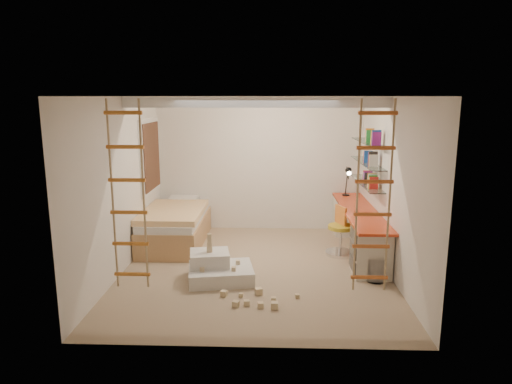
{
  "coord_description": "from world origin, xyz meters",
  "views": [
    {
      "loc": [
        0.24,
        -6.63,
        2.59
      ],
      "look_at": [
        0.0,
        0.3,
        1.15
      ],
      "focal_mm": 32.0,
      "sensor_mm": 36.0,
      "label": 1
    }
  ],
  "objects_px": {
    "desk": "(358,229)",
    "swivel_chair": "(340,237)",
    "bed": "(176,226)",
    "play_platform": "(218,269)"
  },
  "relations": [
    {
      "from": "desk",
      "to": "play_platform",
      "type": "height_order",
      "value": "desk"
    },
    {
      "from": "desk",
      "to": "bed",
      "type": "distance_m",
      "value": 3.22
    },
    {
      "from": "swivel_chair",
      "to": "play_platform",
      "type": "relative_size",
      "value": 0.81
    },
    {
      "from": "desk",
      "to": "play_platform",
      "type": "distance_m",
      "value": 2.61
    },
    {
      "from": "desk",
      "to": "bed",
      "type": "bearing_deg",
      "value": 173.51
    },
    {
      "from": "bed",
      "to": "play_platform",
      "type": "xyz_separation_m",
      "value": [
        0.95,
        -1.66,
        -0.17
      ]
    },
    {
      "from": "swivel_chair",
      "to": "play_platform",
      "type": "height_order",
      "value": "swivel_chair"
    },
    {
      "from": "desk",
      "to": "play_platform",
      "type": "xyz_separation_m",
      "value": [
        -2.25,
        -1.3,
        -0.25
      ]
    },
    {
      "from": "desk",
      "to": "swivel_chair",
      "type": "xyz_separation_m",
      "value": [
        -0.32,
        -0.14,
        -0.1
      ]
    },
    {
      "from": "play_platform",
      "to": "swivel_chair",
      "type": "bearing_deg",
      "value": 30.97
    }
  ]
}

